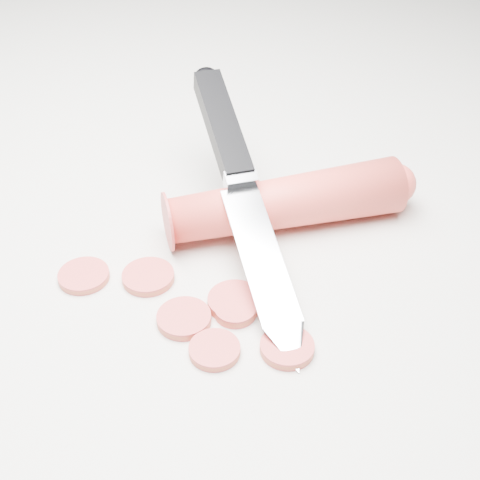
% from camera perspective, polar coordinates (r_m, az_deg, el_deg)
% --- Properties ---
extents(ground, '(2.40, 2.40, 0.00)m').
position_cam_1_polar(ground, '(0.50, -3.43, -2.37)').
color(ground, beige).
rests_on(ground, ground).
extents(carrot, '(0.18, 0.14, 0.04)m').
position_cam_1_polar(carrot, '(0.52, 3.91, 3.23)').
color(carrot, red).
rests_on(carrot, ground).
extents(carrot_slice_0, '(0.04, 0.04, 0.01)m').
position_cam_1_polar(carrot_slice_0, '(0.50, -13.19, -2.99)').
color(carrot_slice_0, '#C13332').
rests_on(carrot_slice_0, ground).
extents(carrot_slice_1, '(0.04, 0.04, 0.01)m').
position_cam_1_polar(carrot_slice_1, '(0.47, -0.45, -5.27)').
color(carrot_slice_1, '#C13332').
rests_on(carrot_slice_1, ground).
extents(carrot_slice_2, '(0.04, 0.04, 0.01)m').
position_cam_1_polar(carrot_slice_2, '(0.46, -4.81, -6.69)').
color(carrot_slice_2, '#C13332').
rests_on(carrot_slice_2, ground).
extents(carrot_slice_3, '(0.03, 0.03, 0.01)m').
position_cam_1_polar(carrot_slice_3, '(0.46, -0.41, -6.04)').
color(carrot_slice_3, '#C13332').
rests_on(carrot_slice_3, ground).
extents(carrot_slice_4, '(0.04, 0.04, 0.01)m').
position_cam_1_polar(carrot_slice_4, '(0.44, 4.04, -9.12)').
color(carrot_slice_4, '#C13332').
rests_on(carrot_slice_4, ground).
extents(carrot_slice_5, '(0.04, 0.04, 0.01)m').
position_cam_1_polar(carrot_slice_5, '(0.49, -7.84, -3.12)').
color(carrot_slice_5, '#C13332').
rests_on(carrot_slice_5, ground).
extents(carrot_slice_6, '(0.03, 0.03, 0.01)m').
position_cam_1_polar(carrot_slice_6, '(0.44, -2.19, -9.35)').
color(carrot_slice_6, '#C13332').
rests_on(carrot_slice_6, ground).
extents(kitchen_knife, '(0.18, 0.24, 0.09)m').
position_cam_1_polar(kitchen_knife, '(0.49, 0.54, 3.93)').
color(kitchen_knife, silver).
rests_on(kitchen_knife, ground).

